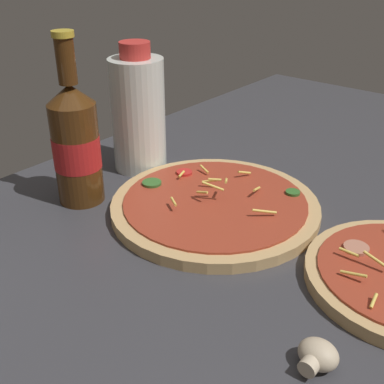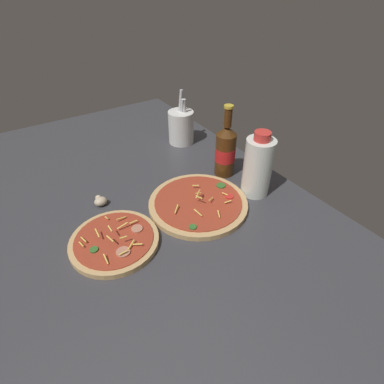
{
  "view_description": "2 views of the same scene",
  "coord_description": "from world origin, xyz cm",
  "px_view_note": "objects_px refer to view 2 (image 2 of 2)",
  "views": [
    {
      "loc": [
        -40.61,
        -23.46,
        37.27
      ],
      "look_at": [
        1.29,
        11.17,
        8.27
      ],
      "focal_mm": 45.0,
      "sensor_mm": 36.0,
      "label": 1
    },
    {
      "loc": [
        63.97,
        -27.73,
        60.04
      ],
      "look_at": [
        6.26,
        10.34,
        7.65
      ],
      "focal_mm": 28.0,
      "sensor_mm": 36.0,
      "label": 2
    }
  ],
  "objects_px": {
    "beer_bottle": "(225,150)",
    "oil_bottle": "(258,166)",
    "pizza_near": "(115,241)",
    "utensil_crock": "(181,127)",
    "pizza_far": "(198,203)",
    "mushroom_left": "(101,201)"
  },
  "relations": [
    {
      "from": "pizza_far",
      "to": "mushroom_left",
      "type": "height_order",
      "value": "pizza_far"
    },
    {
      "from": "pizza_near",
      "to": "utensil_crock",
      "type": "relative_size",
      "value": 1.1
    },
    {
      "from": "utensil_crock",
      "to": "pizza_far",
      "type": "bearing_deg",
      "value": -24.81
    },
    {
      "from": "pizza_near",
      "to": "beer_bottle",
      "type": "xyz_separation_m",
      "value": [
        -0.11,
        0.44,
        0.08
      ]
    },
    {
      "from": "pizza_far",
      "to": "utensil_crock",
      "type": "distance_m",
      "value": 0.42
    },
    {
      "from": "beer_bottle",
      "to": "utensil_crock",
      "type": "bearing_deg",
      "value": -179.89
    },
    {
      "from": "oil_bottle",
      "to": "mushroom_left",
      "type": "bearing_deg",
      "value": -115.58
    },
    {
      "from": "beer_bottle",
      "to": "oil_bottle",
      "type": "relative_size",
      "value": 1.17
    },
    {
      "from": "beer_bottle",
      "to": "utensil_crock",
      "type": "xyz_separation_m",
      "value": [
        -0.28,
        -0.0,
        -0.02
      ]
    },
    {
      "from": "mushroom_left",
      "to": "utensil_crock",
      "type": "height_order",
      "value": "utensil_crock"
    },
    {
      "from": "mushroom_left",
      "to": "utensil_crock",
      "type": "bearing_deg",
      "value": 116.84
    },
    {
      "from": "pizza_far",
      "to": "oil_bottle",
      "type": "height_order",
      "value": "oil_bottle"
    },
    {
      "from": "oil_bottle",
      "to": "pizza_far",
      "type": "bearing_deg",
      "value": -102.03
    },
    {
      "from": "pizza_far",
      "to": "utensil_crock",
      "type": "xyz_separation_m",
      "value": [
        -0.38,
        0.17,
        0.06
      ]
    },
    {
      "from": "pizza_near",
      "to": "pizza_far",
      "type": "xyz_separation_m",
      "value": [
        -0.01,
        0.27,
        -0.0
      ]
    },
    {
      "from": "pizza_near",
      "to": "utensil_crock",
      "type": "xyz_separation_m",
      "value": [
        -0.38,
        0.44,
        0.06
      ]
    },
    {
      "from": "oil_bottle",
      "to": "mushroom_left",
      "type": "distance_m",
      "value": 0.48
    },
    {
      "from": "beer_bottle",
      "to": "oil_bottle",
      "type": "distance_m",
      "value": 0.14
    },
    {
      "from": "beer_bottle",
      "to": "utensil_crock",
      "type": "relative_size",
      "value": 1.16
    },
    {
      "from": "oil_bottle",
      "to": "utensil_crock",
      "type": "relative_size",
      "value": 0.99
    },
    {
      "from": "oil_bottle",
      "to": "utensil_crock",
      "type": "bearing_deg",
      "value": -178.02
    },
    {
      "from": "pizza_far",
      "to": "mushroom_left",
      "type": "bearing_deg",
      "value": -124.43
    }
  ]
}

